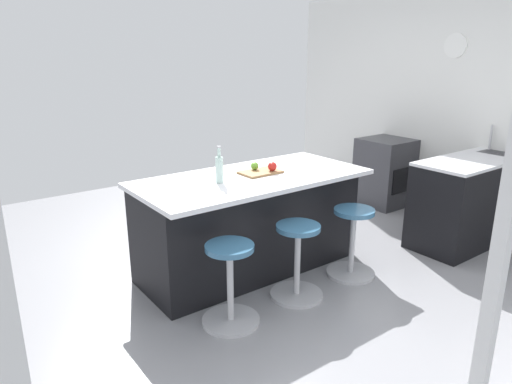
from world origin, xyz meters
name	(u,v)px	position (x,y,z in m)	size (l,w,h in m)	color
ground_plane	(271,264)	(0.00, 0.00, 0.00)	(7.03, 7.03, 0.00)	gray
interior_partition_left	(446,105)	(-2.70, 0.00, 1.34)	(0.15, 4.88, 2.68)	silver
sink_cabinet	(485,195)	(-2.36, 0.79, 0.46)	(2.00, 0.60, 1.19)	black
oven_range	(385,172)	(-2.35, -0.56, 0.44)	(0.60, 0.61, 0.88)	#38383D
kitchen_island	(250,222)	(0.20, -0.06, 0.46)	(2.09, 0.98, 0.91)	black
stool_by_window	(352,244)	(-0.45, 0.61, 0.30)	(0.44, 0.44, 0.64)	#B7B7BC
stool_middle	(297,263)	(0.20, 0.61, 0.30)	(0.44, 0.44, 0.64)	#B7B7BC
stool_near_camera	(230,287)	(0.86, 0.61, 0.30)	(0.44, 0.44, 0.64)	#B7B7BC
cutting_board	(260,172)	(0.09, -0.05, 0.92)	(0.36, 0.24, 0.02)	olive
apple_green	(255,166)	(0.11, -0.12, 0.97)	(0.07, 0.07, 0.07)	#609E2D
apple_red	(272,166)	(0.00, 0.01, 0.97)	(0.08, 0.08, 0.08)	red
water_bottle	(219,168)	(0.56, 0.00, 1.03)	(0.06, 0.06, 0.31)	silver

